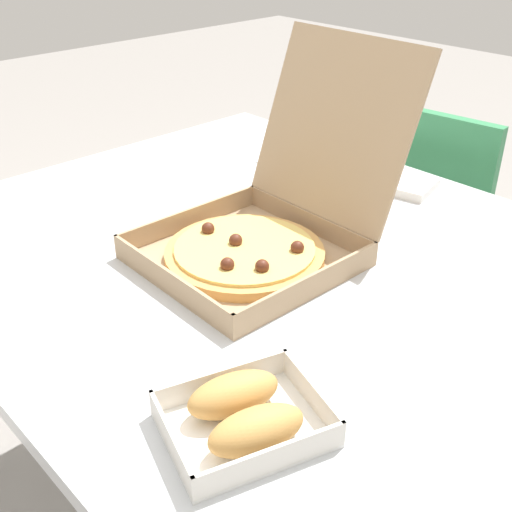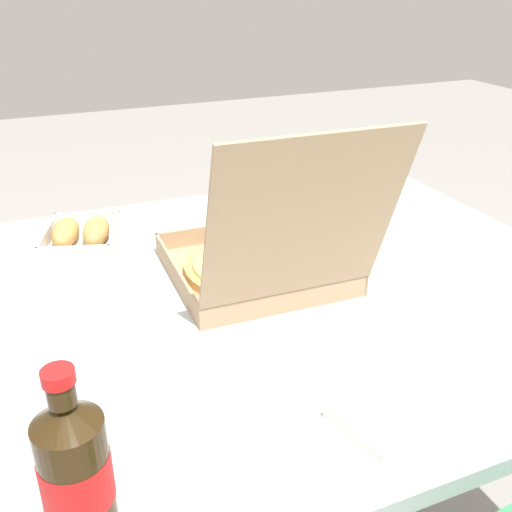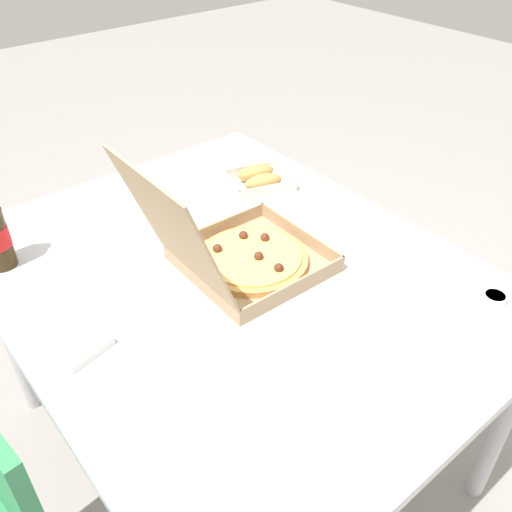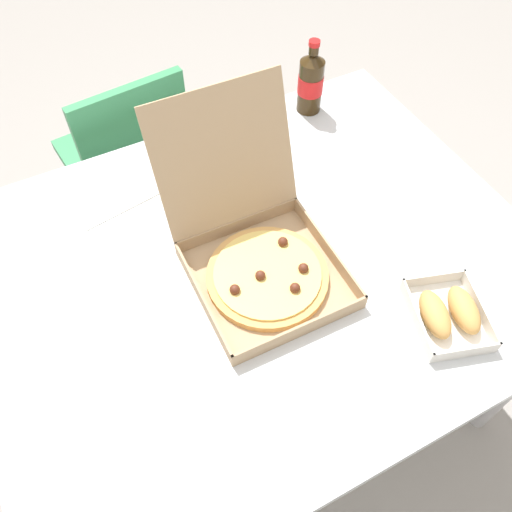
{
  "view_description": "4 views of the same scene",
  "coord_description": "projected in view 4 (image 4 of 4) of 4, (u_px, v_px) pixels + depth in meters",
  "views": [
    {
      "loc": [
        0.71,
        -0.7,
        1.3
      ],
      "look_at": [
        0.03,
        -0.07,
        0.76
      ],
      "focal_mm": 44.38,
      "sensor_mm": 36.0,
      "label": 1
    },
    {
      "loc": [
        0.39,
        0.91,
        1.29
      ],
      "look_at": [
        -0.02,
        -0.07,
        0.76
      ],
      "focal_mm": 41.35,
      "sensor_mm": 36.0,
      "label": 2
    },
    {
      "loc": [
        -0.87,
        0.64,
        1.58
      ],
      "look_at": [
        -0.01,
        -0.07,
        0.75
      ],
      "focal_mm": 38.41,
      "sensor_mm": 36.0,
      "label": 3
    },
    {
      "loc": [
        -0.34,
        -0.64,
        1.74
      ],
      "look_at": [
        -0.02,
        -0.03,
        0.79
      ],
      "focal_mm": 36.61,
      "sensor_mm": 36.0,
      "label": 4
    }
  ],
  "objects": [
    {
      "name": "ground_plane",
      "position": [
        259.0,
        381.0,
        1.83
      ],
      "size": [
        10.0,
        10.0,
        0.0
      ],
      "primitive_type": "plane",
      "color": "gray"
    },
    {
      "name": "cola_bottle",
      "position": [
        311.0,
        82.0,
        1.51
      ],
      "size": [
        0.07,
        0.07,
        0.22
      ],
      "color": "#33230F",
      "rests_on": "dining_table"
    },
    {
      "name": "dining_table",
      "position": [
        260.0,
        276.0,
        1.3
      ],
      "size": [
        1.32,
        1.06,
        0.73
      ],
      "color": "silver",
      "rests_on": "ground_plane"
    },
    {
      "name": "chair",
      "position": [
        130.0,
        156.0,
        1.82
      ],
      "size": [
        0.44,
        0.44,
        0.83
      ],
      "color": "#338451",
      "rests_on": "ground_plane"
    },
    {
      "name": "pizza_box_open",
      "position": [
        260.0,
        255.0,
        1.19
      ],
      "size": [
        0.34,
        0.45,
        0.35
      ],
      "color": "tan",
      "rests_on": "dining_table"
    },
    {
      "name": "bread_side_box",
      "position": [
        449.0,
        313.0,
        1.13
      ],
      "size": [
        0.2,
        0.23,
        0.06
      ],
      "color": "white",
      "rests_on": "dining_table"
    },
    {
      "name": "paper_menu",
      "position": [
        110.0,
        195.0,
        1.37
      ],
      "size": [
        0.23,
        0.18,
        0.0
      ],
      "primitive_type": "cube",
      "rotation": [
        0.0,
        0.0,
        0.17
      ],
      "color": "white",
      "rests_on": "dining_table"
    },
    {
      "name": "napkin_pile",
      "position": [
        193.0,
        151.0,
        1.46
      ],
      "size": [
        0.13,
        0.13,
        0.02
      ],
      "primitive_type": "cube",
      "rotation": [
        0.0,
        0.0,
        0.22
      ],
      "color": "white",
      "rests_on": "dining_table"
    }
  ]
}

